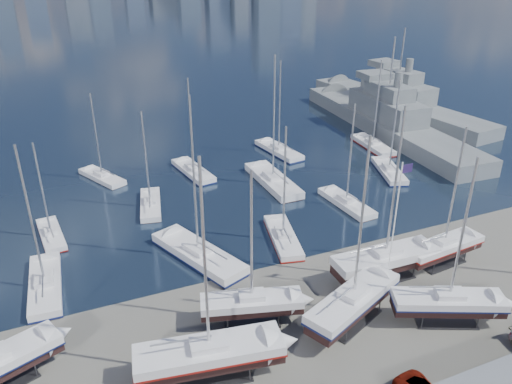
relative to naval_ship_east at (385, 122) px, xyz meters
name	(u,v)px	position (x,y,z in m)	size (l,w,h in m)	color
ground	(347,317)	(-34.61, -41.81, -1.67)	(1400.00, 1400.00, 0.00)	#605E59
water	(68,8)	(-34.61, 268.19, -1.82)	(1400.00, 600.00, 0.40)	#1A253D
sailboat_cradle_1	(209,354)	(-47.93, -43.51, 0.51)	(11.60, 4.90, 18.00)	#2D2D33
sailboat_cradle_2	(252,303)	(-42.62, -39.01, 0.33)	(9.12, 4.78, 14.46)	#2D2D33
sailboat_cradle_3	(353,301)	(-34.53, -42.34, 0.46)	(10.97, 7.02, 17.16)	#2D2D33
sailboat_cradle_4	(385,259)	(-28.02, -38.04, 0.49)	(10.88, 3.25, 17.54)	#2D2D33
sailboat_cradle_5	(448,302)	(-27.01, -45.61, 0.38)	(9.79, 6.36, 15.46)	#2D2D33
sailboat_cradle_6	(444,247)	(-20.95, -38.33, 0.35)	(9.36, 3.43, 14.88)	#2D2D33
sailboat_moored_0	(46,286)	(-59.02, -26.83, -1.36)	(3.33, 10.43, 15.42)	black
sailboat_moored_1	(51,235)	(-58.03, -16.79, -1.36)	(3.02, 8.18, 11.96)	black
sailboat_moored_2	(102,178)	(-50.50, -2.39, -1.34)	(5.83, 8.87, 13.07)	black
sailboat_moored_3	(199,256)	(-43.92, -27.49, -1.35)	(7.72, 12.74, 18.43)	black
sailboat_moored_4	(151,205)	(-46.02, -13.76, -1.34)	(4.17, 9.02, 13.14)	black
sailboat_moored_5	(193,172)	(-37.93, -5.46, -1.36)	(4.20, 10.17, 14.76)	black
sailboat_moored_6	(283,238)	(-34.09, -27.72, -1.36)	(4.66, 9.74, 14.04)	black
sailboat_moored_7	(273,182)	(-28.71, -13.44, -1.34)	(3.53, 12.40, 18.69)	black
sailboat_moored_8	(279,151)	(-22.71, -2.74, -1.36)	(4.37, 10.69, 15.52)	black
sailboat_moored_9	(346,204)	(-22.87, -23.16, -1.34)	(3.25, 9.43, 14.00)	black
sailboat_moored_10	(389,172)	(-11.47, -16.71, -1.36)	(5.69, 10.01, 14.43)	black
sailboat_moored_11	(373,146)	(-7.26, -6.67, -1.36)	(3.55, 10.29, 15.12)	black
naval_ship_east	(385,122)	(0.00, 0.00, 0.00)	(10.53, 48.32, 18.31)	slate
naval_ship_west	(396,103)	(9.66, 9.58, 0.00)	(12.55, 45.69, 18.06)	slate
flagpole	(396,219)	(-28.98, -39.87, 6.04)	(1.16, 0.12, 13.23)	white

